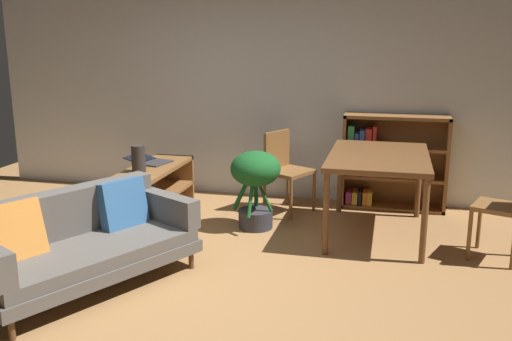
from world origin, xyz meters
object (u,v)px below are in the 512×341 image
(potted_floor_plant, at_px, (255,179))
(bookshelf, at_px, (386,162))
(open_laptop, at_px, (150,161))
(dining_table, at_px, (378,162))
(dining_chair_far, at_px, (285,166))
(dining_chair_near, at_px, (507,204))
(fabric_couch, at_px, (80,240))
(desk_speaker, at_px, (139,159))
(media_console, at_px, (152,194))

(potted_floor_plant, height_order, bookshelf, bookshelf)
(open_laptop, height_order, dining_table, dining_table)
(potted_floor_plant, distance_m, dining_chair_far, 0.66)
(potted_floor_plant, bearing_deg, dining_chair_near, -7.79)
(dining_table, bearing_deg, open_laptop, 176.58)
(fabric_couch, distance_m, dining_chair_near, 3.57)
(desk_speaker, bearing_deg, dining_chair_near, -2.30)
(dining_chair_far, relative_size, bookshelf, 0.78)
(media_console, height_order, dining_table, dining_table)
(fabric_couch, bearing_deg, open_laptop, 96.80)
(fabric_couch, xyz_separation_m, dining_chair_near, (3.33, 1.30, 0.15))
(open_laptop, height_order, bookshelf, bookshelf)
(media_console, xyz_separation_m, dining_chair_far, (1.32, 0.60, 0.24))
(media_console, distance_m, desk_speaker, 0.47)
(fabric_couch, relative_size, dining_chair_near, 2.12)
(desk_speaker, bearing_deg, potted_floor_plant, 8.43)
(desk_speaker, relative_size, dining_chair_far, 0.31)
(media_console, bearing_deg, bookshelf, 23.32)
(media_console, xyz_separation_m, open_laptop, (-0.11, 0.21, 0.30))
(fabric_couch, distance_m, bookshelf, 3.53)
(open_laptop, height_order, dining_chair_far, dining_chair_far)
(dining_chair_near, bearing_deg, dining_chair_far, 155.93)
(potted_floor_plant, height_order, dining_chair_far, dining_chair_far)
(fabric_couch, xyz_separation_m, bookshelf, (2.29, 2.68, 0.16))
(fabric_couch, bearing_deg, bookshelf, 49.49)
(open_laptop, xyz_separation_m, dining_table, (2.44, -0.15, 0.15))
(fabric_couch, height_order, dining_chair_far, dining_chair_far)
(media_console, height_order, dining_chair_far, dining_chair_far)
(fabric_couch, distance_m, dining_table, 2.83)
(media_console, relative_size, bookshelf, 1.17)
(dining_table, height_order, dining_chair_far, dining_chair_far)
(fabric_couch, xyz_separation_m, desk_speaker, (-0.16, 1.44, 0.34))
(desk_speaker, xyz_separation_m, dining_table, (2.38, 0.27, 0.03))
(desk_speaker, height_order, bookshelf, bookshelf)
(media_console, height_order, desk_speaker, desk_speaker)
(fabric_couch, relative_size, potted_floor_plant, 2.36)
(media_console, bearing_deg, dining_chair_far, 24.65)
(dining_chair_far, bearing_deg, fabric_couch, -118.11)
(open_laptop, bearing_deg, dining_table, -3.42)
(fabric_couch, distance_m, dining_chair_far, 2.55)
(potted_floor_plant, bearing_deg, bookshelf, 40.13)
(dining_table, height_order, dining_chair_near, dining_chair_near)
(potted_floor_plant, bearing_deg, dining_chair_far, 74.44)
(potted_floor_plant, bearing_deg, open_laptop, 168.87)
(fabric_couch, distance_m, open_laptop, 1.88)
(fabric_couch, relative_size, desk_speaker, 6.82)
(desk_speaker, relative_size, potted_floor_plant, 0.35)
(media_console, relative_size, desk_speaker, 4.84)
(fabric_couch, distance_m, potted_floor_plant, 1.92)
(open_laptop, distance_m, dining_chair_far, 1.48)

